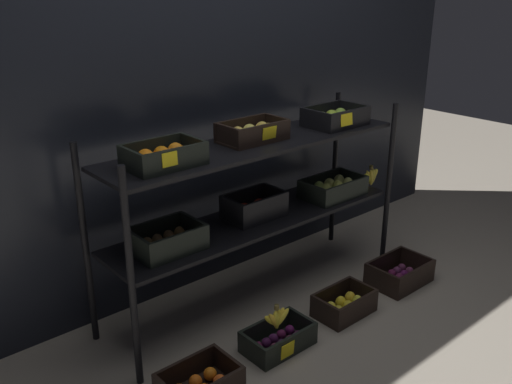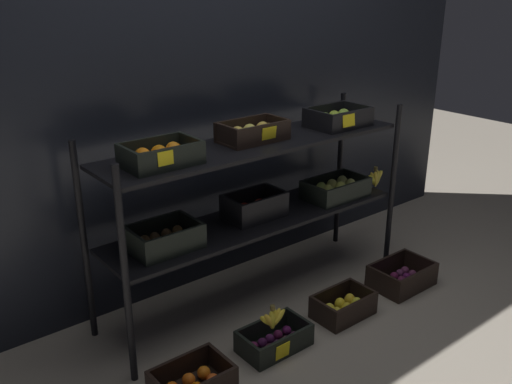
{
  "view_description": "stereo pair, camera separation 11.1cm",
  "coord_description": "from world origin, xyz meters",
  "px_view_note": "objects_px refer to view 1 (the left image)",
  "views": [
    {
      "loc": [
        -1.82,
        -2.11,
        1.69
      ],
      "look_at": [
        0.0,
        0.0,
        0.63
      ],
      "focal_mm": 39.5,
      "sensor_mm": 36.0,
      "label": 1
    },
    {
      "loc": [
        -1.74,
        -2.18,
        1.69
      ],
      "look_at": [
        0.0,
        0.0,
        0.63
      ],
      "focal_mm": 39.5,
      "sensor_mm": 36.0,
      "label": 2
    }
  ],
  "objects_px": {
    "crate_ground_lemon": "(344,305)",
    "banana_bunch_loose": "(277,319)",
    "display_rack": "(260,180)",
    "crate_ground_plum": "(278,340)",
    "crate_ground_right_plum": "(399,275)"
  },
  "relations": [
    {
      "from": "crate_ground_lemon",
      "to": "banana_bunch_loose",
      "type": "distance_m",
      "value": 0.5
    },
    {
      "from": "display_rack",
      "to": "crate_ground_lemon",
      "type": "xyz_separation_m",
      "value": [
        0.22,
        -0.44,
        -0.65
      ]
    },
    {
      "from": "banana_bunch_loose",
      "to": "crate_ground_right_plum",
      "type": "bearing_deg",
      "value": -0.21
    },
    {
      "from": "crate_ground_plum",
      "to": "crate_ground_right_plum",
      "type": "xyz_separation_m",
      "value": [
        0.97,
        -0.01,
        0.01
      ]
    },
    {
      "from": "display_rack",
      "to": "crate_ground_lemon",
      "type": "bearing_deg",
      "value": -63.48
    },
    {
      "from": "crate_ground_right_plum",
      "to": "banana_bunch_loose",
      "type": "relative_size",
      "value": 2.27
    },
    {
      "from": "display_rack",
      "to": "crate_ground_plum",
      "type": "bearing_deg",
      "value": -120.57
    },
    {
      "from": "crate_ground_lemon",
      "to": "banana_bunch_loose",
      "type": "height_order",
      "value": "banana_bunch_loose"
    },
    {
      "from": "crate_ground_plum",
      "to": "banana_bunch_loose",
      "type": "xyz_separation_m",
      "value": [
        -0.02,
        -0.0,
        0.13
      ]
    },
    {
      "from": "crate_ground_plum",
      "to": "crate_ground_lemon",
      "type": "relative_size",
      "value": 1.08
    },
    {
      "from": "display_rack",
      "to": "crate_ground_lemon",
      "type": "distance_m",
      "value": 0.81
    },
    {
      "from": "crate_ground_lemon",
      "to": "crate_ground_right_plum",
      "type": "xyz_separation_m",
      "value": [
        0.5,
        0.0,
        -0.0
      ]
    },
    {
      "from": "crate_ground_lemon",
      "to": "banana_bunch_loose",
      "type": "xyz_separation_m",
      "value": [
        -0.49,
        0.01,
        0.12
      ]
    },
    {
      "from": "crate_ground_plum",
      "to": "crate_ground_lemon",
      "type": "bearing_deg",
      "value": -1.41
    },
    {
      "from": "display_rack",
      "to": "banana_bunch_loose",
      "type": "relative_size",
      "value": 11.89
    }
  ]
}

